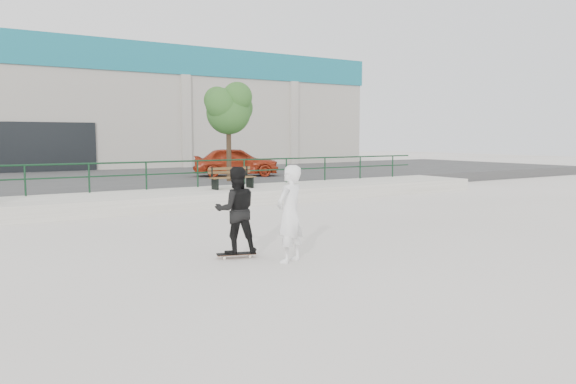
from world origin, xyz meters
TOP-DOWN VIEW (x-y plane):
  - ground at (0.00, 0.00)m, footprint 120.00×120.00m
  - ledge at (0.00, 9.50)m, footprint 30.00×3.00m
  - parking_strip at (0.00, 18.00)m, footprint 60.00×14.00m
  - railing at (-0.00, 10.80)m, footprint 28.00×0.06m
  - commercial_building at (-0.00, 31.99)m, footprint 44.20×16.33m
  - bench_right at (3.82, 9.56)m, footprint 1.75×0.54m
  - tree at (5.37, 12.83)m, footprint 2.37×2.11m
  - red_car at (6.99, 15.33)m, footprint 4.44×3.23m
  - skateboard at (-0.50, 0.93)m, footprint 0.80×0.42m
  - standing_skater at (-0.50, 0.93)m, footprint 1.00×0.87m
  - seated_skater at (0.20, 0.03)m, footprint 0.81×0.68m

SIDE VIEW (x-z plane):
  - ground at x=0.00m, z-range 0.00..0.00m
  - skateboard at x=-0.50m, z-range 0.03..0.12m
  - ledge at x=0.00m, z-range 0.00..0.50m
  - parking_strip at x=0.00m, z-range 0.00..0.50m
  - bench_right at x=3.82m, z-range 0.50..1.30m
  - seated_skater at x=0.20m, z-range 0.00..1.88m
  - standing_skater at x=-0.50m, z-range 0.09..1.83m
  - red_car at x=6.99m, z-range 0.50..1.90m
  - railing at x=0.00m, z-range 0.73..1.76m
  - tree at x=5.37m, z-range 1.55..5.77m
  - commercial_building at x=0.00m, z-range 0.58..8.58m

